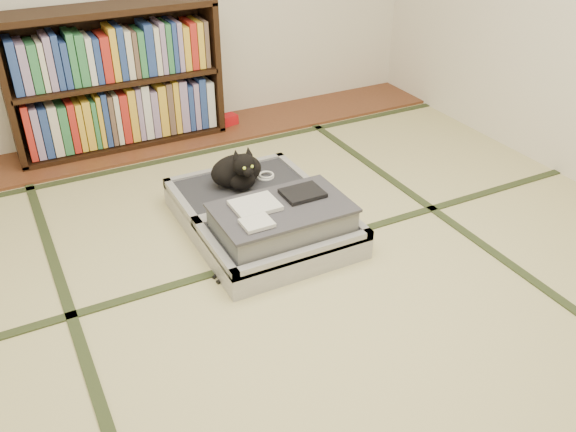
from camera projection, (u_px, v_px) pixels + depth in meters
name	position (u px, v px, depth m)	size (l,w,h in m)	color
floor	(314.00, 301.00, 2.77)	(4.50, 4.50, 0.00)	#CDBB89
wood_strip	(174.00, 138.00, 4.28)	(4.00, 0.50, 0.02)	brown
red_item	(227.00, 120.00, 4.44)	(0.15, 0.09, 0.07)	red
tatami_borders	(267.00, 246.00, 3.14)	(4.00, 4.50, 0.01)	#2D381E
bookcase	(116.00, 82.00, 3.97)	(1.37, 0.31, 0.92)	black
suitcase	(265.00, 217.00, 3.20)	(0.75, 1.00, 0.30)	#A9A9AE
cat	(238.00, 171.00, 3.34)	(0.33, 0.34, 0.27)	black
cable_coil	(266.00, 176.00, 3.48)	(0.10, 0.10, 0.03)	white
hanger	(247.00, 264.00, 3.01)	(0.39, 0.22, 0.01)	black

